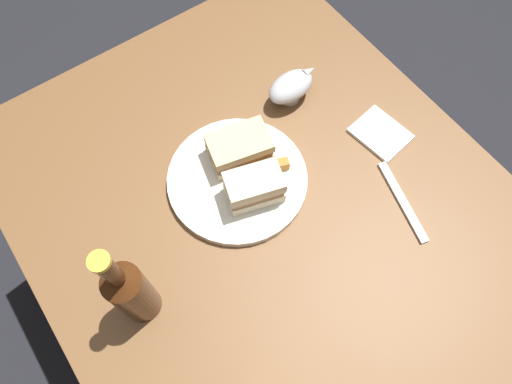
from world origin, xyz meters
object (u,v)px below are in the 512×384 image
(sandwich_half_right, at_px, (239,148))
(cider_bottle, at_px, (130,291))
(gravy_boat, at_px, (291,86))
(napkin, at_px, (380,134))
(plate, at_px, (237,179))
(fork, at_px, (402,201))
(sandwich_half_left, at_px, (254,187))

(sandwich_half_right, xyz_separation_m, cider_bottle, (0.14, -0.31, 0.06))
(sandwich_half_right, xyz_separation_m, gravy_boat, (-0.06, 0.18, -0.01))
(cider_bottle, xyz_separation_m, napkin, (-0.02, 0.58, -0.10))
(plate, bearing_deg, napkin, 74.64)
(napkin, distance_m, fork, 0.16)
(plate, distance_m, cider_bottle, 0.31)
(napkin, bearing_deg, cider_bottle, -88.01)
(sandwich_half_left, bearing_deg, plate, -174.12)
(napkin, bearing_deg, fork, -26.34)
(gravy_boat, distance_m, cider_bottle, 0.53)
(gravy_boat, relative_size, fork, 0.68)
(sandwich_half_right, height_order, napkin, sandwich_half_right)
(gravy_boat, xyz_separation_m, cider_bottle, (0.21, -0.48, 0.06))
(fork, bearing_deg, gravy_boat, -160.17)
(plate, xyz_separation_m, sandwich_half_right, (-0.04, 0.03, 0.04))
(cider_bottle, relative_size, fork, 1.48)
(sandwich_half_left, relative_size, napkin, 1.09)
(gravy_boat, bearing_deg, plate, -64.23)
(sandwich_half_left, bearing_deg, napkin, 83.62)
(napkin, bearing_deg, plate, -105.36)
(cider_bottle, relative_size, napkin, 2.42)
(plate, xyz_separation_m, gravy_boat, (-0.10, 0.21, 0.03))
(cider_bottle, distance_m, napkin, 0.59)
(napkin, bearing_deg, gravy_boat, -152.61)
(plate, relative_size, fork, 1.54)
(sandwich_half_left, distance_m, napkin, 0.31)
(gravy_boat, distance_m, fork, 0.33)
(plate, relative_size, sandwich_half_right, 2.07)
(napkin, bearing_deg, sandwich_half_right, -114.16)
(sandwich_half_right, bearing_deg, sandwich_half_left, -17.40)
(plate, distance_m, napkin, 0.32)
(sandwich_half_left, bearing_deg, fork, 52.94)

